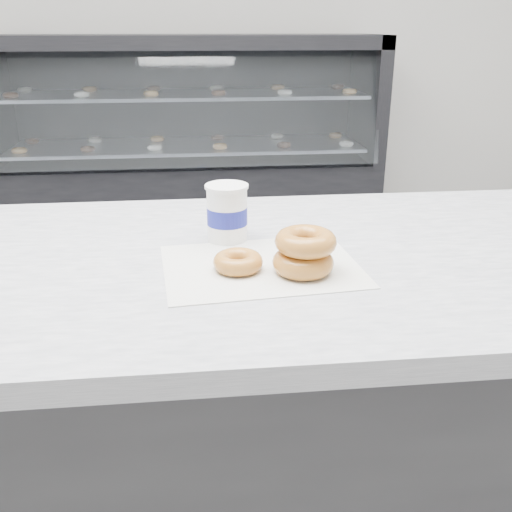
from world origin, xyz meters
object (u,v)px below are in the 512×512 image
at_px(display_case, 188,159).
at_px(donut_single, 238,262).
at_px(counter, 186,452).
at_px(coffee_cup, 227,212).
at_px(donut_stack, 304,252).

bearing_deg(display_case, donut_single, -87.74).
bearing_deg(display_case, counter, -90.00).
bearing_deg(counter, display_case, 90.00).
relative_size(donut_single, coffee_cup, 0.77).
bearing_deg(donut_single, donut_stack, -10.50).
height_order(counter, coffee_cup, coffee_cup).
xyz_separation_m(counter, coffee_cup, (0.10, 0.08, 0.51)).
xyz_separation_m(donut_single, donut_stack, (0.11, -0.02, 0.02)).
height_order(donut_single, donut_stack, donut_stack).
height_order(display_case, donut_stack, display_case).
relative_size(counter, display_case, 1.28).
distance_m(counter, coffee_cup, 0.52).
distance_m(donut_single, coffee_cup, 0.16).
height_order(donut_stack, coffee_cup, coffee_cup).
bearing_deg(donut_single, display_case, 92.26).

